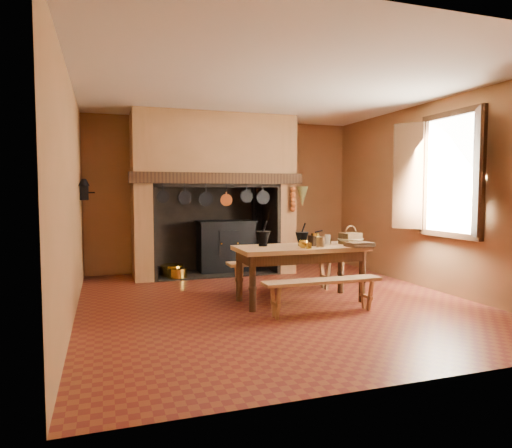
{
  "coord_description": "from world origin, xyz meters",
  "views": [
    {
      "loc": [
        -2.15,
        -5.59,
        1.46
      ],
      "look_at": [
        -0.18,
        0.3,
        1.02
      ],
      "focal_mm": 32.0,
      "sensor_mm": 36.0,
      "label": 1
    }
  ],
  "objects_px": {
    "wicker_basket": "(350,238)",
    "work_table": "(301,255)",
    "iron_range": "(226,245)",
    "bench_front": "(323,288)",
    "mixing_bowl": "(351,241)",
    "coffee_grinder": "(315,240)"
  },
  "relations": [
    {
      "from": "wicker_basket",
      "to": "work_table",
      "type": "bearing_deg",
      "value": 168.22
    },
    {
      "from": "iron_range",
      "to": "bench_front",
      "type": "xyz_separation_m",
      "value": [
        0.35,
        -3.19,
        -0.17
      ]
    },
    {
      "from": "bench_front",
      "to": "wicker_basket",
      "type": "height_order",
      "value": "wicker_basket"
    },
    {
      "from": "mixing_bowl",
      "to": "work_table",
      "type": "bearing_deg",
      "value": -179.12
    },
    {
      "from": "work_table",
      "to": "wicker_basket",
      "type": "height_order",
      "value": "wicker_basket"
    },
    {
      "from": "iron_range",
      "to": "coffee_grinder",
      "type": "relative_size",
      "value": 7.66
    },
    {
      "from": "bench_front",
      "to": "coffee_grinder",
      "type": "relative_size",
      "value": 7.1
    },
    {
      "from": "work_table",
      "to": "coffee_grinder",
      "type": "relative_size",
      "value": 8.22
    },
    {
      "from": "coffee_grinder",
      "to": "mixing_bowl",
      "type": "xyz_separation_m",
      "value": [
        0.56,
        0.03,
        -0.04
      ]
    },
    {
      "from": "coffee_grinder",
      "to": "mixing_bowl",
      "type": "height_order",
      "value": "coffee_grinder"
    },
    {
      "from": "iron_range",
      "to": "wicker_basket",
      "type": "height_order",
      "value": "iron_range"
    },
    {
      "from": "iron_range",
      "to": "mixing_bowl",
      "type": "xyz_separation_m",
      "value": [
        1.11,
        -2.53,
        0.3
      ]
    },
    {
      "from": "wicker_basket",
      "to": "coffee_grinder",
      "type": "bearing_deg",
      "value": 171.21
    },
    {
      "from": "bench_front",
      "to": "wicker_basket",
      "type": "xyz_separation_m",
      "value": [
        0.76,
        0.67,
        0.52
      ]
    },
    {
      "from": "work_table",
      "to": "bench_front",
      "type": "distance_m",
      "value": 0.72
    },
    {
      "from": "iron_range",
      "to": "work_table",
      "type": "bearing_deg",
      "value": -82.09
    },
    {
      "from": "work_table",
      "to": "bench_front",
      "type": "relative_size",
      "value": 1.16
    },
    {
      "from": "bench_front",
      "to": "coffee_grinder",
      "type": "height_order",
      "value": "coffee_grinder"
    },
    {
      "from": "coffee_grinder",
      "to": "wicker_basket",
      "type": "relative_size",
      "value": 0.67
    },
    {
      "from": "iron_range",
      "to": "bench_front",
      "type": "distance_m",
      "value": 3.21
    },
    {
      "from": "work_table",
      "to": "coffee_grinder",
      "type": "xyz_separation_m",
      "value": [
        0.2,
        -0.02,
        0.2
      ]
    },
    {
      "from": "bench_front",
      "to": "mixing_bowl",
      "type": "distance_m",
      "value": 1.11
    }
  ]
}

